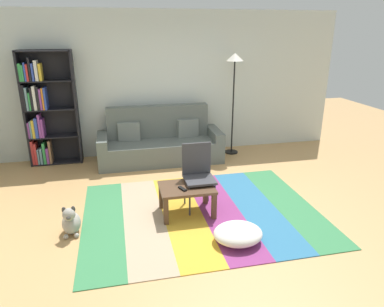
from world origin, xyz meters
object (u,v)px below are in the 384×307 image
(bookshelf, at_px, (44,111))
(coffee_table, at_px, (187,191))
(dog, at_px, (71,222))
(pouf, at_px, (238,234))
(folding_chair, at_px, (198,171))
(tv_remote, at_px, (182,189))
(standing_lamp, at_px, (234,71))
(couch, at_px, (160,143))

(bookshelf, xyz_separation_m, coffee_table, (2.08, -2.40, -0.65))
(bookshelf, relative_size, dog, 5.10)
(pouf, distance_m, folding_chair, 1.09)
(bookshelf, relative_size, tv_remote, 13.50)
(pouf, bearing_deg, bookshelf, 128.27)
(tv_remote, bearing_deg, folding_chair, 21.80)
(pouf, height_order, folding_chair, folding_chair)
(dog, bearing_deg, bookshelf, 103.40)
(standing_lamp, bearing_deg, bookshelf, 177.16)
(bookshelf, distance_m, folding_chair, 3.21)
(dog, xyz_separation_m, folding_chair, (1.66, 0.36, 0.37))
(couch, xyz_separation_m, pouf, (0.51, -2.91, -0.22))
(couch, height_order, standing_lamp, standing_lamp)
(bookshelf, height_order, standing_lamp, bookshelf)
(pouf, relative_size, folding_chair, 0.64)
(folding_chair, bearing_deg, tv_remote, -93.07)
(coffee_table, relative_size, standing_lamp, 0.37)
(couch, bearing_deg, bookshelf, 171.94)
(pouf, relative_size, tv_remote, 3.83)
(couch, distance_m, standing_lamp, 1.94)
(coffee_table, height_order, pouf, coffee_table)
(pouf, xyz_separation_m, dog, (-1.90, 0.61, 0.05))
(coffee_table, bearing_deg, tv_remote, -133.65)
(bookshelf, relative_size, folding_chair, 2.25)
(couch, height_order, folding_chair, couch)
(pouf, relative_size, dog, 1.44)
(pouf, bearing_deg, tv_remote, 125.89)
(coffee_table, xyz_separation_m, dog, (-1.46, -0.17, -0.17))
(dog, bearing_deg, couch, 58.79)
(coffee_table, xyz_separation_m, tv_remote, (-0.07, -0.08, 0.08))
(bookshelf, relative_size, standing_lamp, 1.05)
(bookshelf, height_order, coffee_table, bookshelf)
(bookshelf, xyz_separation_m, folding_chair, (2.27, -2.22, -0.44))
(couch, distance_m, coffee_table, 2.12)
(tv_remote, bearing_deg, standing_lamp, 35.52)
(couch, bearing_deg, dog, -121.21)
(couch, xyz_separation_m, tv_remote, (-0.00, -2.20, 0.07))
(bookshelf, height_order, pouf, bookshelf)
(couch, xyz_separation_m, dog, (-1.39, -2.29, -0.18))
(pouf, distance_m, dog, 2.00)
(pouf, xyz_separation_m, tv_remote, (-0.52, 0.71, 0.30))
(dog, height_order, standing_lamp, standing_lamp)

